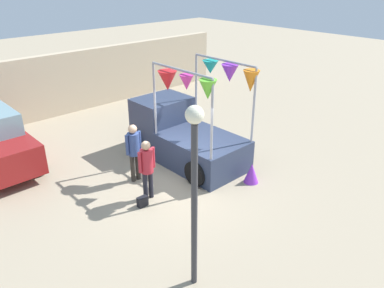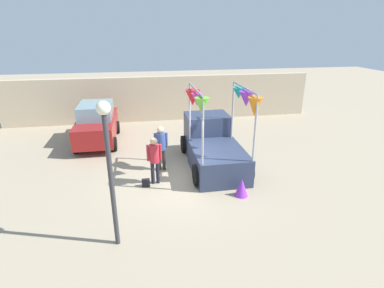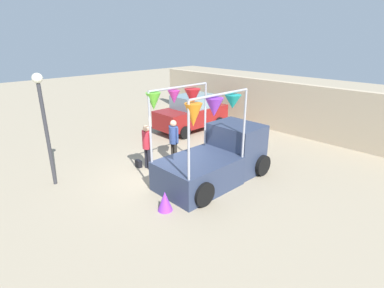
# 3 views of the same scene
# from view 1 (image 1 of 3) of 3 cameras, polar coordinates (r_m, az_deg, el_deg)

# --- Properties ---
(ground_plane) EXTENTS (60.00, 60.00, 0.00)m
(ground_plane) POSITION_cam_1_polar(r_m,az_deg,el_deg) (11.07, -2.91, -6.17)
(ground_plane) COLOR gray
(vendor_truck) EXTENTS (2.45, 4.10, 3.29)m
(vendor_truck) POSITION_cam_1_polar(r_m,az_deg,el_deg) (12.32, -1.61, 1.97)
(vendor_truck) COLOR #2D3851
(vendor_truck) RESTS_ON ground
(person_customer) EXTENTS (0.53, 0.34, 1.72)m
(person_customer) POSITION_cam_1_polar(r_m,az_deg,el_deg) (9.98, -6.89, -3.13)
(person_customer) COLOR black
(person_customer) RESTS_ON ground
(person_vendor) EXTENTS (0.53, 0.34, 1.78)m
(person_vendor) POSITION_cam_1_polar(r_m,az_deg,el_deg) (10.90, -8.87, -0.50)
(person_vendor) COLOR #2D2823
(person_vendor) RESTS_ON ground
(handbag) EXTENTS (0.28, 0.16, 0.28)m
(handbag) POSITION_cam_1_polar(r_m,az_deg,el_deg) (10.13, -7.55, -8.68)
(handbag) COLOR black
(handbag) RESTS_ON ground
(street_lamp) EXTENTS (0.32, 0.32, 3.75)m
(street_lamp) POSITION_cam_1_polar(r_m,az_deg,el_deg) (6.55, 0.37, -4.80)
(street_lamp) COLOR #333338
(street_lamp) RESTS_ON ground
(brick_boundary_wall) EXTENTS (18.00, 0.36, 2.60)m
(brick_boundary_wall) POSITION_cam_1_polar(r_m,az_deg,el_deg) (16.92, -20.67, 8.25)
(brick_boundary_wall) COLOR tan
(brick_boundary_wall) RESTS_ON ground
(folded_kite_bundle_violet) EXTENTS (0.52, 0.52, 0.60)m
(folded_kite_bundle_violet) POSITION_cam_1_polar(r_m,az_deg,el_deg) (11.17, 9.06, -4.39)
(folded_kite_bundle_violet) COLOR purple
(folded_kite_bundle_violet) RESTS_ON ground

